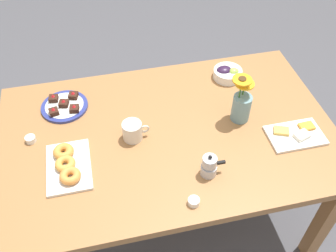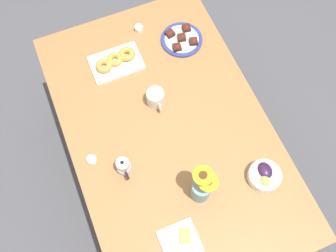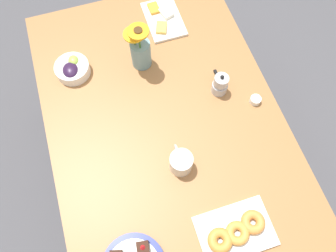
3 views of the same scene
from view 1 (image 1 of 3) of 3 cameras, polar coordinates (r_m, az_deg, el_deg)
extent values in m
plane|color=#4C4C51|center=(2.38, 0.00, -13.01)|extent=(6.00, 6.00, 0.00)
cube|color=#9E6B3D|center=(1.80, 0.00, -1.31)|extent=(1.60, 1.00, 0.04)
cube|color=#9E6B3D|center=(2.11, 22.74, -13.06)|extent=(0.07, 0.07, 0.70)
cube|color=#9E6B3D|center=(2.38, -19.54, -2.76)|extent=(0.07, 0.07, 0.70)
cube|color=#9E6B3D|center=(2.54, 13.90, 2.65)|extent=(0.07, 0.07, 0.70)
cylinder|color=beige|center=(1.73, -5.45, -0.80)|extent=(0.09, 0.09, 0.09)
cylinder|color=brown|center=(1.70, -5.54, 0.11)|extent=(0.08, 0.08, 0.00)
torus|color=beige|center=(1.74, -3.57, -0.49)|extent=(0.05, 0.01, 0.05)
cylinder|color=white|center=(2.09, 9.06, 7.86)|extent=(0.16, 0.16, 0.05)
ellipsoid|color=#2D1938|center=(2.08, 8.55, 8.36)|extent=(0.09, 0.07, 0.04)
ellipsoid|color=#9EC14C|center=(2.08, 9.99, 8.18)|extent=(0.05, 0.05, 0.04)
cube|color=white|center=(1.86, 18.81, -1.35)|extent=(0.26, 0.17, 0.01)
cube|color=#EFB74C|center=(1.84, 16.89, -0.70)|extent=(0.08, 0.07, 0.01)
cube|color=white|center=(1.85, 19.74, -1.34)|extent=(0.08, 0.07, 0.02)
cube|color=orange|center=(1.90, 20.37, -0.06)|extent=(0.07, 0.05, 0.01)
cube|color=white|center=(1.70, -14.87, -6.02)|extent=(0.19, 0.28, 0.01)
torus|color=#DF8B3E|center=(1.64, -14.68, -7.37)|extent=(0.11, 0.11, 0.03)
torus|color=gold|center=(1.68, -15.40, -5.59)|extent=(0.11, 0.11, 0.03)
torus|color=gold|center=(1.73, -15.64, -3.79)|extent=(0.12, 0.12, 0.04)
cylinder|color=white|center=(1.54, 3.95, -11.41)|extent=(0.05, 0.05, 0.03)
cylinder|color=#C68923|center=(1.53, 3.97, -11.21)|extent=(0.04, 0.04, 0.01)
cylinder|color=white|center=(1.85, -20.21, -1.90)|extent=(0.05, 0.05, 0.03)
cylinder|color=maroon|center=(1.84, -20.29, -1.69)|extent=(0.04, 0.04, 0.01)
cylinder|color=navy|center=(1.97, -15.48, 2.89)|extent=(0.23, 0.23, 0.01)
cylinder|color=white|center=(1.97, -15.49, 2.93)|extent=(0.19, 0.19, 0.01)
cube|color=#381E14|center=(2.00, -17.05, 4.05)|extent=(0.05, 0.05, 0.02)
cone|color=red|center=(1.99, -17.17, 4.45)|extent=(0.02, 0.02, 0.01)
cube|color=#381E14|center=(1.99, -14.23, 4.53)|extent=(0.05, 0.05, 0.02)
cone|color=red|center=(1.98, -14.33, 4.94)|extent=(0.02, 0.02, 0.01)
cube|color=#381E14|center=(1.93, -17.00, 2.09)|extent=(0.05, 0.05, 0.02)
cone|color=red|center=(1.91, -17.13, 2.50)|extent=(0.02, 0.02, 0.01)
cube|color=#381E14|center=(1.91, -14.08, 2.59)|extent=(0.05, 0.05, 0.02)
cone|color=red|center=(1.90, -14.18, 3.00)|extent=(0.02, 0.02, 0.01)
cube|color=#381E14|center=(1.96, -15.59, 3.33)|extent=(0.05, 0.05, 0.02)
cone|color=red|center=(1.94, -15.70, 3.74)|extent=(0.02, 0.02, 0.01)
cylinder|color=#6B939E|center=(1.83, 11.09, 2.73)|extent=(0.09, 0.09, 0.14)
cylinder|color=#3D702D|center=(1.75, 10.99, 5.55)|extent=(0.01, 0.01, 0.10)
cylinder|color=orange|center=(1.72, 11.25, 6.91)|extent=(0.09, 0.09, 0.01)
cylinder|color=#472D14|center=(1.71, 11.27, 7.06)|extent=(0.04, 0.04, 0.01)
cylinder|color=#3D702D|center=(1.78, 11.46, 5.49)|extent=(0.01, 0.01, 0.06)
cylinder|color=yellow|center=(1.76, 11.62, 6.32)|extent=(0.09, 0.09, 0.01)
cylinder|color=#472D14|center=(1.76, 11.65, 6.47)|extent=(0.04, 0.04, 0.01)
cylinder|color=#B7B7BC|center=(1.62, 6.20, -6.64)|extent=(0.07, 0.07, 0.05)
cylinder|color=#B7B7BC|center=(1.60, 6.28, -6.01)|extent=(0.05, 0.05, 0.01)
cylinder|color=#B7B7BC|center=(1.58, 6.36, -5.43)|extent=(0.06, 0.06, 0.04)
sphere|color=black|center=(1.55, 6.45, -4.73)|extent=(0.02, 0.02, 0.02)
cube|color=black|center=(1.61, 8.11, -5.52)|extent=(0.04, 0.01, 0.01)
camera|label=2|loc=(1.38, 59.57, 52.14)|focal=40.00mm
camera|label=3|loc=(1.37, -31.82, 40.34)|focal=35.00mm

